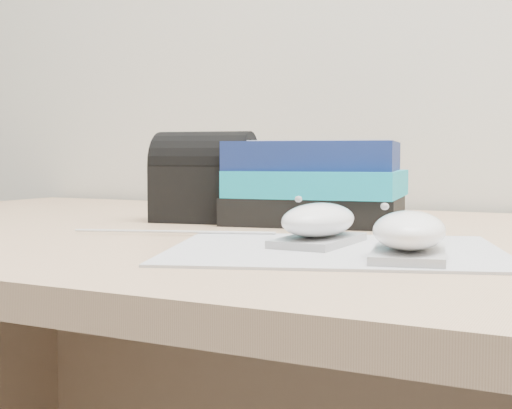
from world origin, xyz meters
The scene contains 6 objects.
mousepad centered at (0.05, 1.44, 0.73)m, with size 0.31×0.24×0.00m, color #92929A.
mouse_rear centered at (0.03, 1.47, 0.75)m, with size 0.07×0.12×0.05m.
mouse_front centered at (0.13, 1.41, 0.75)m, with size 0.09×0.12×0.05m.
usb_cable centered at (-0.16, 1.49, 0.73)m, with size 0.00×0.00×0.23m, color silver.
book_stack centered at (-0.07, 1.70, 0.78)m, with size 0.25×0.22×0.11m.
pouch centered at (-0.22, 1.65, 0.79)m, with size 0.15×0.12×0.12m.
Camera 1 is at (0.29, 0.81, 0.82)m, focal length 50.00 mm.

